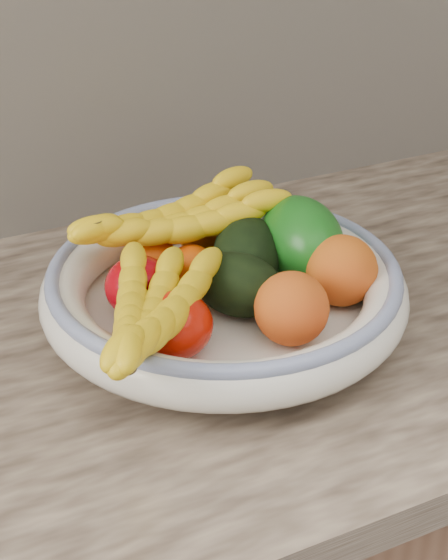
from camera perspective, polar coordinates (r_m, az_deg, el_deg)
fruit_bowl at (r=0.91m, az=0.00°, el=-0.62°), size 0.39×0.39×0.08m
clementine_back_left at (r=0.97m, az=-4.89°, el=1.53°), size 0.07×0.07×0.05m
clementine_back_right at (r=1.01m, az=-1.63°, el=3.00°), size 0.05×0.05×0.05m
clementine_back_mid at (r=0.95m, az=-2.19°, el=1.07°), size 0.06×0.06×0.04m
tomato_left at (r=0.89m, az=-5.67°, el=-0.44°), size 0.07×0.07×0.06m
tomato_near_left at (r=0.83m, az=-3.23°, el=-3.01°), size 0.10×0.10×0.07m
avocado_center at (r=0.89m, az=0.94°, el=-0.31°), size 0.11×0.12×0.07m
avocado_right at (r=0.95m, az=1.56°, el=1.81°), size 0.12×0.13×0.08m
green_mango at (r=0.96m, az=5.15°, el=2.73°), size 0.12×0.14×0.11m
peach_front at (r=0.85m, az=4.52°, el=-1.90°), size 0.08×0.08×0.07m
peach_right at (r=0.92m, az=7.84°, el=0.63°), size 0.10×0.10×0.08m
banana_bunch_back at (r=0.96m, az=-3.17°, el=3.57°), size 0.28×0.13×0.08m
banana_bunch_front at (r=0.80m, az=-4.93°, el=-2.68°), size 0.24×0.28×0.07m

